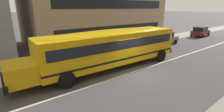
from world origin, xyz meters
TOP-DOWN VIEW (x-y plane):
  - ground_plane at (0.00, 0.00)m, footprint 400.00×400.00m
  - sidewalk_far at (0.00, 7.08)m, footprint 120.00×3.00m
  - lane_centreline at (0.00, 0.00)m, footprint 110.00×0.16m
  - school_bus at (-0.85, 1.85)m, footprint 13.70×3.51m
  - parked_car_maroon_end_of_row at (20.26, 4.43)m, footprint 3.99×2.05m
  - parked_car_grey_by_hydrant at (10.11, 4.51)m, footprint 3.98×2.03m

SIDE VIEW (x-z plane):
  - ground_plane at x=0.00m, z-range 0.00..0.00m
  - lane_centreline at x=0.00m, z-range 0.00..0.01m
  - sidewalk_far at x=0.00m, z-range 0.00..0.01m
  - parked_car_maroon_end_of_row at x=20.26m, z-range 0.02..1.66m
  - parked_car_grey_by_hydrant at x=10.11m, z-range 0.02..1.66m
  - school_bus at x=-0.85m, z-range 0.29..3.33m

